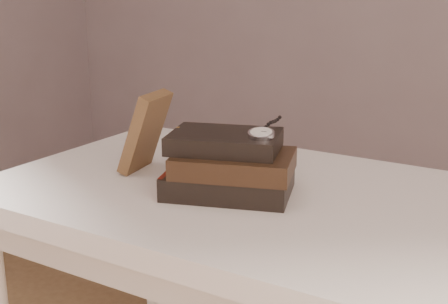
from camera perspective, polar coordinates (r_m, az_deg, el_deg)
The scene contains 5 objects.
table at distance 1.13m, azimuth 3.56°, elevation -8.10°, with size 1.00×0.60×0.75m.
book_stack at distance 1.07m, azimuth 0.52°, elevation -1.32°, with size 0.26×0.21×0.11m.
journal at distance 1.20m, azimuth -7.37°, elevation 1.89°, with size 0.02×0.10×0.16m, color #49301C.
pocket_watch at distance 1.04m, azimuth 3.60°, elevation 1.82°, with size 0.06×0.15×0.02m.
eyeglasses at distance 1.15m, azimuth -2.48°, elevation 0.52°, with size 0.12×0.13×0.04m.
Camera 1 is at (0.48, -0.57, 1.12)m, focal length 48.83 mm.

